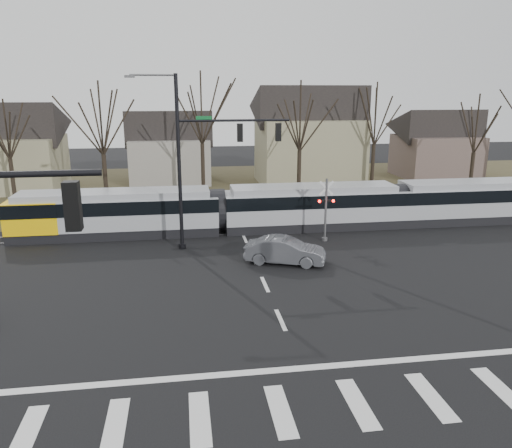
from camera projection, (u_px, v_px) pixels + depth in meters
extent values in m
plane|color=black|center=(291.00, 343.00, 18.90)|extent=(140.00, 140.00, 0.00)
cube|color=#38331E|center=(222.00, 187.00, 49.48)|extent=(140.00, 28.00, 0.01)
cube|color=silver|center=(27.00, 434.00, 13.88)|extent=(0.60, 2.60, 0.01)
cube|color=silver|center=(115.00, 426.00, 14.22)|extent=(0.60, 2.60, 0.01)
cube|color=silver|center=(200.00, 418.00, 14.56)|extent=(0.60, 2.60, 0.01)
cube|color=silver|center=(280.00, 410.00, 14.91)|extent=(0.60, 2.60, 0.01)
cube|color=silver|center=(357.00, 403.00, 15.25)|extent=(0.60, 2.60, 0.01)
cube|color=silver|center=(431.00, 396.00, 15.59)|extent=(0.60, 2.60, 0.01)
cube|color=silver|center=(501.00, 390.00, 15.93)|extent=(0.60, 2.60, 0.01)
cube|color=silver|center=(302.00, 368.00, 17.18)|extent=(28.00, 0.35, 0.01)
cube|color=silver|center=(281.00, 320.00, 20.81)|extent=(0.18, 2.00, 0.01)
cube|color=silver|center=(265.00, 284.00, 24.63)|extent=(0.18, 2.00, 0.01)
cube|color=silver|center=(253.00, 258.00, 28.45)|extent=(0.18, 2.00, 0.01)
cube|color=silver|center=(245.00, 238.00, 32.28)|extent=(0.18, 2.00, 0.01)
cube|color=silver|center=(238.00, 223.00, 36.10)|extent=(0.18, 2.00, 0.01)
cube|color=silver|center=(232.00, 210.00, 39.92)|extent=(0.18, 2.00, 0.01)
cube|color=silver|center=(227.00, 200.00, 43.74)|extent=(0.18, 2.00, 0.01)
cube|color=silver|center=(224.00, 191.00, 47.56)|extent=(0.18, 2.00, 0.01)
cube|color=#59595E|center=(243.00, 233.00, 33.32)|extent=(90.00, 0.12, 0.06)
cube|color=#59595E|center=(240.00, 228.00, 34.66)|extent=(90.00, 0.12, 0.06)
cube|color=gray|center=(116.00, 213.00, 32.63)|extent=(13.28, 2.86, 2.98)
cube|color=black|center=(115.00, 204.00, 32.47)|extent=(13.30, 2.90, 0.87)
cube|color=yellow|center=(35.00, 215.00, 31.89)|extent=(3.27, 2.92, 1.99)
cube|color=gray|center=(313.00, 207.00, 34.52)|extent=(12.26, 2.86, 2.98)
cube|color=black|center=(313.00, 198.00, 34.36)|extent=(12.28, 2.90, 0.87)
cube|color=gray|center=(483.00, 201.00, 36.34)|extent=(13.28, 2.86, 2.98)
cube|color=black|center=(484.00, 193.00, 36.18)|extent=(13.30, 2.90, 0.87)
imported|color=#4C4D53|center=(285.00, 251.00, 27.50)|extent=(4.43, 5.42, 1.45)
cube|color=black|center=(73.00, 206.00, 10.51)|extent=(0.32, 0.32, 1.05)
sphere|color=#FF0C07|center=(71.00, 191.00, 10.42)|extent=(0.22, 0.22, 0.22)
cylinder|color=black|center=(179.00, 165.00, 28.96)|extent=(0.22, 0.22, 10.20)
cylinder|color=black|center=(182.00, 246.00, 30.24)|extent=(0.44, 0.44, 0.30)
cylinder|color=black|center=(234.00, 120.00, 28.77)|extent=(6.50, 0.14, 0.14)
cube|color=#0C5926|center=(204.00, 118.00, 28.49)|extent=(0.90, 0.03, 0.22)
cube|color=black|center=(240.00, 133.00, 29.00)|extent=(0.32, 0.32, 1.05)
sphere|color=#FF0C07|center=(240.00, 127.00, 28.92)|extent=(0.22, 0.22, 0.22)
cube|color=black|center=(278.00, 132.00, 29.33)|extent=(0.32, 0.32, 1.05)
sphere|color=#FF0C07|center=(278.00, 127.00, 29.24)|extent=(0.22, 0.22, 0.22)
cube|color=#59595B|center=(130.00, 76.00, 27.33)|extent=(0.55, 0.22, 0.14)
cylinder|color=#59595B|center=(326.00, 210.00, 31.33)|extent=(0.14, 0.14, 4.00)
cylinder|color=#59595B|center=(325.00, 239.00, 31.82)|extent=(0.36, 0.36, 0.20)
cube|color=silver|center=(327.00, 188.00, 30.96)|extent=(0.95, 0.04, 0.95)
cube|color=silver|center=(327.00, 188.00, 30.96)|extent=(0.95, 0.04, 0.95)
cube|color=black|center=(326.00, 201.00, 31.17)|extent=(1.00, 0.10, 0.12)
sphere|color=#FF0C07|center=(319.00, 201.00, 31.03)|extent=(0.18, 0.18, 0.18)
sphere|color=#FF0C07|center=(333.00, 201.00, 31.16)|extent=(0.18, 0.18, 0.18)
cube|color=gray|center=(12.00, 164.00, 47.90)|extent=(9.00, 8.00, 5.00)
cube|color=gray|center=(171.00, 160.00, 52.01)|extent=(8.00, 7.00, 4.50)
cube|color=gray|center=(309.00, 152.00, 50.87)|extent=(10.00, 8.00, 6.50)
cube|color=brown|center=(436.00, 156.00, 55.18)|extent=(8.00, 7.00, 4.50)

